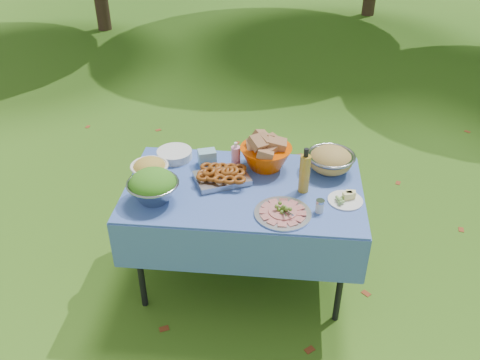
% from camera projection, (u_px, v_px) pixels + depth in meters
% --- Properties ---
extents(ground, '(80.00, 80.00, 0.00)m').
position_uv_depth(ground, '(243.00, 276.00, 3.56)').
color(ground, '#163C0A').
rests_on(ground, ground).
extents(picnic_table, '(1.46, 0.86, 0.76)m').
position_uv_depth(picnic_table, '(243.00, 234.00, 3.35)').
color(picnic_table, '#789FE8').
rests_on(picnic_table, ground).
extents(salad_bowl, '(0.39, 0.39, 0.20)m').
position_uv_depth(salad_bowl, '(153.00, 186.00, 2.98)').
color(salad_bowl, '#999EA3').
rests_on(salad_bowl, picnic_table).
extents(pasta_bowl_white, '(0.28, 0.28, 0.13)m').
position_uv_depth(pasta_bowl_white, '(150.00, 168.00, 3.20)').
color(pasta_bowl_white, white).
rests_on(pasta_bowl_white, picnic_table).
extents(plate_stack, '(0.26, 0.26, 0.06)m').
position_uv_depth(plate_stack, '(175.00, 154.00, 3.42)').
color(plate_stack, white).
rests_on(plate_stack, picnic_table).
extents(wipes_box, '(0.14, 0.12, 0.10)m').
position_uv_depth(wipes_box, '(207.00, 158.00, 3.34)').
color(wipes_box, '#83B8CA').
rests_on(wipes_box, picnic_table).
extents(sanitizer_bottle, '(0.08, 0.08, 0.17)m').
position_uv_depth(sanitizer_bottle, '(236.00, 154.00, 3.31)').
color(sanitizer_bottle, pink).
rests_on(sanitizer_bottle, picnic_table).
extents(bread_bowl, '(0.34, 0.34, 0.22)m').
position_uv_depth(bread_bowl, '(266.00, 152.00, 3.28)').
color(bread_bowl, '#DF4900').
rests_on(bread_bowl, picnic_table).
extents(pasta_bowl_steel, '(0.31, 0.31, 0.16)m').
position_uv_depth(pasta_bowl_steel, '(331.00, 160.00, 3.26)').
color(pasta_bowl_steel, '#999EA3').
rests_on(pasta_bowl_steel, picnic_table).
extents(fried_tray, '(0.39, 0.35, 0.08)m').
position_uv_depth(fried_tray, '(222.00, 176.00, 3.18)').
color(fried_tray, '#A2A3A7').
rests_on(fried_tray, picnic_table).
extents(charcuterie_platter, '(0.35, 0.35, 0.08)m').
position_uv_depth(charcuterie_platter, '(283.00, 209.00, 2.89)').
color(charcuterie_platter, '#B2B3B9').
rests_on(charcuterie_platter, picnic_table).
extents(oil_bottle, '(0.08, 0.08, 0.30)m').
position_uv_depth(oil_bottle, '(305.00, 170.00, 3.03)').
color(oil_bottle, '#B18826').
rests_on(oil_bottle, picnic_table).
extents(cheese_plate, '(0.24, 0.24, 0.06)m').
position_uv_depth(cheese_plate, '(346.00, 197.00, 3.00)').
color(cheese_plate, white).
rests_on(cheese_plate, picnic_table).
extents(shaker, '(0.06, 0.06, 0.08)m').
position_uv_depth(shaker, '(320.00, 206.00, 2.91)').
color(shaker, silver).
rests_on(shaker, picnic_table).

